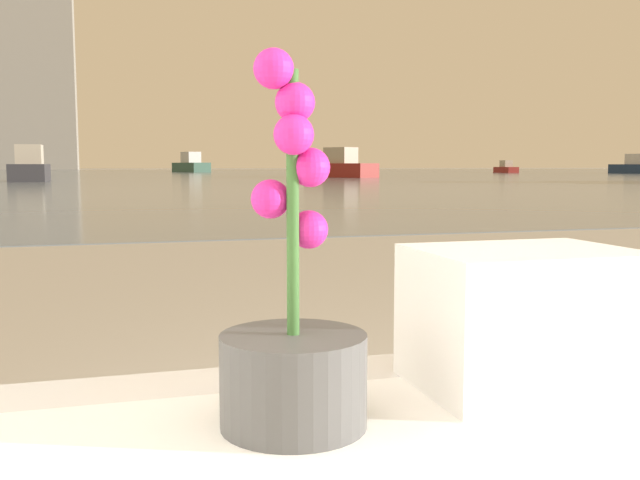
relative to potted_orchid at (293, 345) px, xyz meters
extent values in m
cylinder|color=#4C4C4C|center=(0.00, 0.00, -0.04)|extent=(0.14, 0.14, 0.09)
cylinder|color=#38662D|center=(0.00, 0.00, 0.14)|extent=(0.01, 0.01, 0.25)
sphere|color=#DB238E|center=(-0.02, 0.00, 0.26)|extent=(0.04, 0.04, 0.04)
sphere|color=#DB238E|center=(0.00, 0.00, 0.23)|extent=(0.04, 0.04, 0.04)
sphere|color=#DB238E|center=(0.00, -0.01, 0.20)|extent=(0.04, 0.04, 0.04)
sphere|color=#DB238E|center=(0.02, 0.00, 0.17)|extent=(0.04, 0.04, 0.04)
sphere|color=#DB238E|center=(-0.02, 0.02, 0.14)|extent=(0.04, 0.04, 0.04)
sphere|color=#DB238E|center=(0.02, 0.01, 0.11)|extent=(0.04, 0.04, 0.04)
cube|color=white|center=(0.28, 0.05, -0.06)|extent=(0.24, 0.18, 0.04)
cube|color=white|center=(0.28, 0.05, -0.02)|extent=(0.24, 0.18, 0.04)
cube|color=white|center=(0.28, 0.05, 0.02)|extent=(0.24, 0.18, 0.04)
cube|color=white|center=(0.28, 0.05, 0.06)|extent=(0.24, 0.18, 0.04)
cube|color=slate|center=(0.47, 61.25, -0.56)|extent=(180.00, 110.00, 0.01)
cube|color=maroon|center=(34.97, 58.09, -0.29)|extent=(1.25, 3.11, 0.53)
cube|color=#B2A893|center=(34.97, 58.09, 0.28)|extent=(0.84, 1.19, 0.61)
cube|color=#335647|center=(7.63, 72.65, -0.08)|extent=(3.46, 5.72, 0.95)
cube|color=silver|center=(7.63, 72.65, 0.93)|extent=(1.92, 2.35, 1.08)
cube|color=#2D2D33|center=(-3.67, 33.90, -0.18)|extent=(1.57, 4.37, 0.76)
cube|color=#B2A893|center=(-3.67, 33.90, 0.64)|extent=(1.12, 1.65, 0.87)
cube|color=maroon|center=(12.82, 39.42, -0.15)|extent=(3.58, 4.87, 0.82)
cube|color=#B2A893|center=(12.82, 39.42, 0.73)|extent=(1.84, 2.09, 0.93)
cube|color=navy|center=(42.68, 50.03, -0.17)|extent=(2.86, 4.68, 0.77)
cube|color=silver|center=(42.68, 50.03, 0.66)|extent=(1.58, 1.93, 0.89)
cube|color=gray|center=(-11.51, 117.25, 23.07)|extent=(12.94, 6.47, 47.27)
camera|label=1|loc=(-0.17, -0.66, 0.17)|focal=40.00mm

